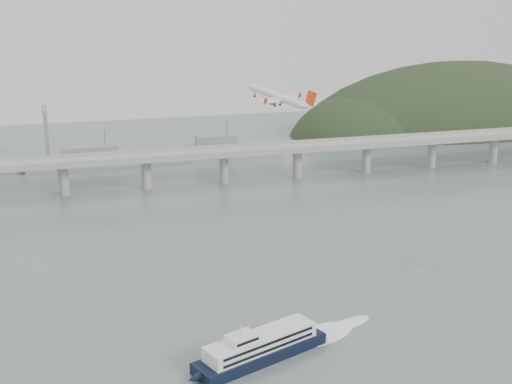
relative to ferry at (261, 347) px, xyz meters
name	(u,v)px	position (x,y,z in m)	size (l,w,h in m)	color
ground	(297,325)	(19.61, 19.30, -4.12)	(900.00, 900.00, 0.00)	slate
bridge	(191,158)	(18.46, 219.30, 13.53)	(800.00, 22.00, 23.90)	gray
headland	(467,146)	(304.79, 351.05, -23.46)	(365.00, 155.00, 156.00)	#1F2E1A
ferry	(261,347)	(0.00, 0.00, 0.00)	(76.98, 36.17, 15.20)	black
airliner	(279,97)	(35.72, 92.60, 69.48)	(28.16, 29.32, 11.57)	white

